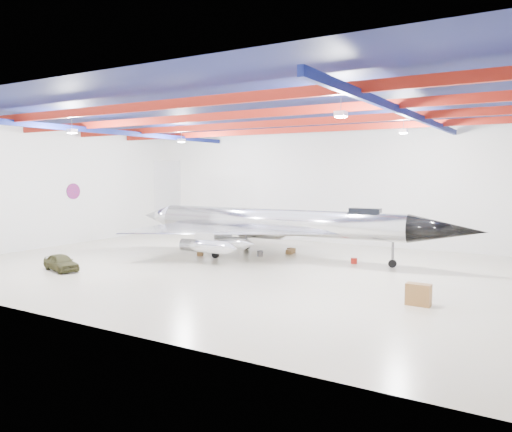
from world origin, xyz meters
The scene contains 15 objects.
floor centered at (0.00, 0.00, 0.00)m, with size 40.00×40.00×0.00m, color beige.
wall_back centered at (0.00, 15.00, 5.50)m, with size 40.00×40.00×0.00m, color silver.
wall_left centered at (-20.00, 0.00, 5.50)m, with size 30.00×30.00×0.00m, color silver.
ceiling centered at (0.00, 0.00, 11.00)m, with size 40.00×40.00×0.00m, color #0A0F38.
ceiling_structure centered at (0.00, 0.00, 10.32)m, with size 39.50×29.50×1.08m.
wall_roundel centered at (-19.94, 2.00, 5.00)m, with size 1.50×1.50×0.10m, color #B21414.
jet_aircraft centered at (0.33, 4.95, 2.57)m, with size 28.77×17.29×7.84m.
jeep centered at (-9.81, -7.42, 0.58)m, with size 1.37×3.41×1.16m, color #3B3B1D.
desk centered at (13.57, -4.02, 0.56)m, with size 1.23×0.62×1.13m, color brown.
crate_ply centered at (-5.27, 2.43, 0.16)m, with size 0.47×0.38×0.33m, color olive.
engine_drum centered at (-0.98, 4.79, 0.22)m, with size 0.50×0.50×0.45m, color #59595B.
parts_bin centered at (0.45, 7.55, 0.21)m, with size 0.61×0.49×0.43m, color olive.
crate_small centered at (-8.89, 6.53, 0.12)m, with size 0.35×0.28×0.24m, color #59595B.
tool_chest centered at (6.71, 5.52, 0.21)m, with size 0.48×0.48×0.43m, color maroon.
oil_barrel centered at (0.58, 6.97, 0.18)m, with size 0.52×0.42×0.37m, color olive.
Camera 1 is at (19.27, -29.75, 6.78)m, focal length 35.00 mm.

